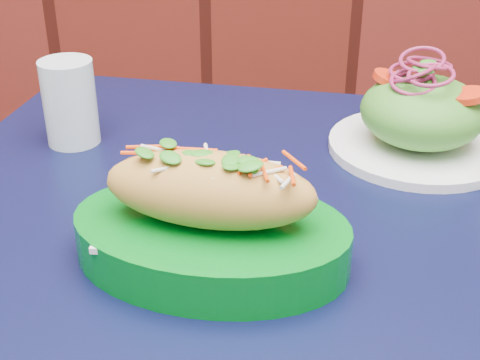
{
  "coord_description": "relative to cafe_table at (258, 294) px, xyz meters",
  "views": [
    {
      "loc": [
        0.39,
        1.25,
        1.12
      ],
      "look_at": [
        0.42,
        1.82,
        0.81
      ],
      "focal_mm": 50.0,
      "sensor_mm": 36.0,
      "label": 1
    }
  ],
  "objects": [
    {
      "name": "salad_plate",
      "position": [
        0.21,
        0.17,
        0.13
      ],
      "size": [
        0.22,
        0.22,
        0.12
      ],
      "rotation": [
        0.0,
        0.0,
        0.19
      ],
      "color": "white",
      "rests_on": "cafe_table"
    },
    {
      "name": "water_glass",
      "position": [
        -0.22,
        0.22,
        0.14
      ],
      "size": [
        0.07,
        0.07,
        0.11
      ],
      "primitive_type": "cylinder",
      "color": "silver",
      "rests_on": "cafe_table"
    },
    {
      "name": "cafe_table",
      "position": [
        0.0,
        0.0,
        0.0
      ],
      "size": [
        0.98,
        0.98,
        0.75
      ],
      "rotation": [
        0.0,
        0.0,
        -0.25
      ],
      "color": "black",
      "rests_on": "ground"
    },
    {
      "name": "banh_mi_basket",
      "position": [
        -0.05,
        -0.06,
        0.13
      ],
      "size": [
        0.3,
        0.23,
        0.12
      ],
      "rotation": [
        0.0,
        0.0,
        -0.27
      ],
      "color": "#006D16",
      "rests_on": "cafe_table"
    }
  ]
}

